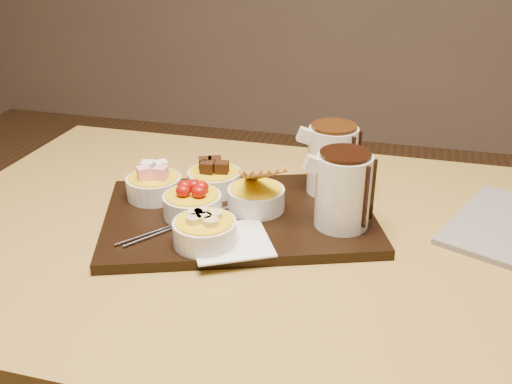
% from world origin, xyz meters
% --- Properties ---
extents(dining_table, '(1.20, 0.80, 0.75)m').
position_xyz_m(dining_table, '(0.00, 0.00, 0.65)').
color(dining_table, '#A8883E').
rests_on(dining_table, ground).
extents(serving_board, '(0.54, 0.44, 0.02)m').
position_xyz_m(serving_board, '(-0.06, 0.02, 0.76)').
color(serving_board, black).
rests_on(serving_board, dining_table).
extents(napkin, '(0.16, 0.16, 0.00)m').
position_xyz_m(napkin, '(-0.04, -0.08, 0.77)').
color(napkin, white).
rests_on(napkin, serving_board).
extents(bowl_marshmallows, '(0.10, 0.10, 0.04)m').
position_xyz_m(bowl_marshmallows, '(-0.22, 0.04, 0.79)').
color(bowl_marshmallows, silver).
rests_on(bowl_marshmallows, serving_board).
extents(bowl_cake, '(0.10, 0.10, 0.04)m').
position_xyz_m(bowl_cake, '(-0.12, 0.09, 0.79)').
color(bowl_cake, silver).
rests_on(bowl_cake, serving_board).
extents(bowl_strawberries, '(0.10, 0.10, 0.04)m').
position_xyz_m(bowl_strawberries, '(-0.13, -0.01, 0.79)').
color(bowl_strawberries, silver).
rests_on(bowl_strawberries, serving_board).
extents(bowl_biscotti, '(0.10, 0.10, 0.04)m').
position_xyz_m(bowl_biscotti, '(-0.03, 0.04, 0.79)').
color(bowl_biscotti, silver).
rests_on(bowl_biscotti, serving_board).
extents(bowl_bananas, '(0.10, 0.10, 0.04)m').
position_xyz_m(bowl_bananas, '(-0.08, -0.09, 0.79)').
color(bowl_bananas, silver).
rests_on(bowl_bananas, serving_board).
extents(pitcher_dark_chocolate, '(0.12, 0.12, 0.12)m').
position_xyz_m(pitcher_dark_chocolate, '(0.12, 0.02, 0.83)').
color(pitcher_dark_chocolate, silver).
rests_on(pitcher_dark_chocolate, serving_board).
extents(pitcher_milk_chocolate, '(0.12, 0.12, 0.12)m').
position_xyz_m(pitcher_milk_chocolate, '(0.08, 0.15, 0.83)').
color(pitcher_milk_chocolate, silver).
rests_on(pitcher_milk_chocolate, serving_board).
extents(fondue_skewers, '(0.22, 0.18, 0.01)m').
position_xyz_m(fondue_skewers, '(-0.13, -0.04, 0.77)').
color(fondue_skewers, silver).
rests_on(fondue_skewers, serving_board).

